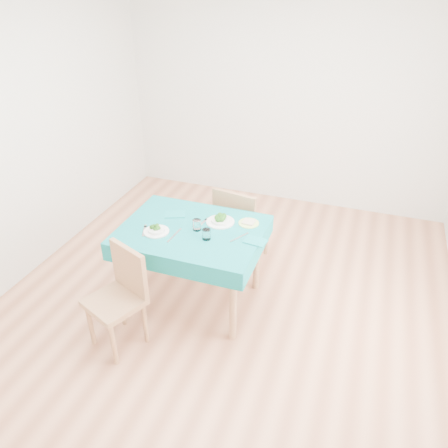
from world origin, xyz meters
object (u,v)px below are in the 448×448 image
(bowl_far, at_px, (220,219))
(chair_near, at_px, (113,297))
(chair_far, at_px, (243,211))
(bowl_near, at_px, (156,229))
(side_plate, at_px, (249,223))
(table, at_px, (193,265))

(bowl_far, bearing_deg, chair_near, -121.95)
(chair_far, xyz_separation_m, bowl_far, (-0.03, -0.60, 0.24))
(bowl_near, distance_m, side_plate, 0.79)
(table, bearing_deg, bowl_far, 43.12)
(bowl_near, bearing_deg, table, 30.08)
(table, xyz_separation_m, bowl_far, (0.19, 0.18, 0.42))
(chair_far, relative_size, side_plate, 6.34)
(chair_far, distance_m, side_plate, 0.61)
(table, relative_size, side_plate, 6.70)
(table, xyz_separation_m, chair_near, (-0.36, -0.70, 0.10))
(bowl_near, relative_size, bowl_far, 0.87)
(chair_near, xyz_separation_m, bowl_near, (0.11, 0.56, 0.31))
(table, distance_m, bowl_near, 0.50)
(table, relative_size, chair_near, 1.23)
(table, distance_m, chair_far, 0.83)
(chair_near, xyz_separation_m, side_plate, (0.79, 0.95, 0.28))
(side_plate, bearing_deg, chair_near, -129.68)
(bowl_far, bearing_deg, table, -136.88)
(chair_near, height_order, side_plate, chair_near)
(chair_near, xyz_separation_m, chair_far, (0.58, 1.48, 0.08))
(chair_near, relative_size, bowl_near, 4.56)
(chair_near, relative_size, chair_far, 0.86)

